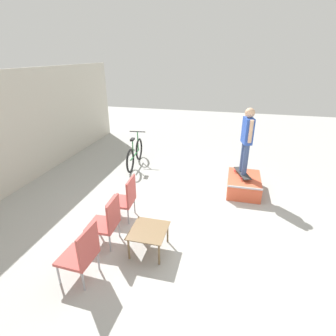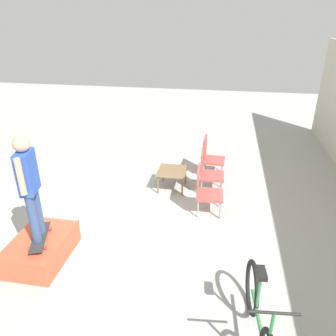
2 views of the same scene
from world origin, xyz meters
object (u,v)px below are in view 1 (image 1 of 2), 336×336
at_px(patio_chair_right, 125,197).
at_px(coffee_table, 149,233).
at_px(person_skater, 247,136).
at_px(patio_chair_center, 107,220).
at_px(bicycle, 135,154).
at_px(skateboard_on_ramp, 242,173).
at_px(skate_ramp_box, 244,184).
at_px(patio_chair_left, 82,253).

bearing_deg(patio_chair_right, coffee_table, 39.27).
height_order(person_skater, coffee_table, person_skater).
height_order(coffee_table, patio_chair_center, patio_chair_center).
bearing_deg(person_skater, bicycle, 60.92).
bearing_deg(bicycle, skateboard_on_ramp, -110.92).
xyz_separation_m(coffee_table, patio_chair_right, (0.87, 0.80, 0.12)).
bearing_deg(skate_ramp_box, patio_chair_right, 126.69).
distance_m(skateboard_on_ramp, patio_chair_right, 3.13).
distance_m(patio_chair_center, patio_chair_right, 0.87).
distance_m(person_skater, patio_chair_center, 3.85).
bearing_deg(patio_chair_left, skateboard_on_ramp, 149.10).
height_order(patio_chair_center, bicycle, bicycle).
bearing_deg(skate_ramp_box, patio_chair_left, 145.23).
xyz_separation_m(patio_chair_center, bicycle, (3.72, 0.86, -0.13)).
xyz_separation_m(skateboard_on_ramp, person_skater, (0.00, 0.00, 0.99)).
xyz_separation_m(skate_ramp_box, patio_chair_left, (-3.62, 2.51, 0.31)).
relative_size(person_skater, patio_chair_left, 1.73).
bearing_deg(skateboard_on_ramp, bicycle, 55.25).
xyz_separation_m(coffee_table, bicycle, (3.72, 1.66, -0.00)).
distance_m(skate_ramp_box, patio_chair_right, 3.15).
xyz_separation_m(coffee_table, patio_chair_center, (0.00, 0.80, 0.12)).
height_order(skateboard_on_ramp, patio_chair_left, patio_chair_left).
distance_m(coffee_table, patio_chair_center, 0.81).
relative_size(skateboard_on_ramp, patio_chair_right, 0.83).
bearing_deg(patio_chair_left, skate_ramp_box, 147.94).
bearing_deg(skateboard_on_ramp, patio_chair_center, 119.57).
relative_size(skateboard_on_ramp, patio_chair_center, 0.83).
relative_size(skate_ramp_box, skateboard_on_ramp, 1.50).
distance_m(person_skater, coffee_table, 3.44).
relative_size(skateboard_on_ramp, person_skater, 0.48).
bearing_deg(patio_chair_right, patio_chair_center, -3.14).
distance_m(person_skater, bicycle, 3.60).
bearing_deg(coffee_table, patio_chair_left, 137.56).
bearing_deg(patio_chair_right, patio_chair_left, -3.14).
xyz_separation_m(patio_chair_left, patio_chair_center, (0.88, -0.00, 0.00)).
distance_m(person_skater, patio_chair_left, 4.53).
bearing_deg(skate_ramp_box, patio_chair_center, 137.50).
xyz_separation_m(person_skater, patio_chair_left, (-3.69, 2.45, -0.97)).
bearing_deg(coffee_table, patio_chair_center, 89.72).
bearing_deg(patio_chair_right, person_skater, 125.23).
bearing_deg(skate_ramp_box, skateboard_on_ramp, 41.64).
relative_size(skate_ramp_box, patio_chair_left, 1.25).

